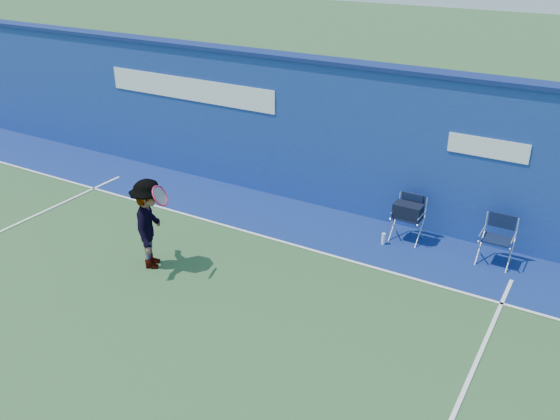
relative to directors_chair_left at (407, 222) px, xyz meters
The scene contains 8 objects.
ground 5.13m from the directors_chair_left, 118.69° to the right, with size 80.00×80.00×0.00m, color #30542D.
stadium_wall 2.82m from the directors_chair_left, 163.84° to the left, with size 24.00×0.50×3.08m.
out_of_bounds_strip 2.51m from the directors_chair_left, behind, with size 24.00×1.80×0.01m, color navy.
court_lines 4.61m from the directors_chair_left, 122.29° to the right, with size 24.00×12.00×0.01m.
directors_chair_left is the anchor object (origin of this frame).
directors_chair_right 1.64m from the directors_chair_left, ahead, with size 0.53×0.47×0.88m.
water_bottle 0.56m from the directors_chair_left, 127.54° to the right, with size 0.07×0.07×0.23m, color white.
tennis_player 4.74m from the directors_chair_left, 138.06° to the right, with size 1.08×1.21×1.65m.
Camera 1 is at (5.42, -5.31, 5.42)m, focal length 38.00 mm.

